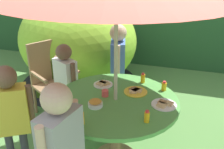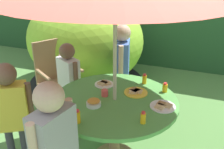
% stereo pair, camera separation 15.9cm
% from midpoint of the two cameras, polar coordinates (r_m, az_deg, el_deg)
% --- Properties ---
extents(hedge_backdrop, '(9.00, 0.70, 2.11)m').
position_cam_midpoint_polar(hedge_backdrop, '(5.58, 12.88, 12.95)').
color(hedge_backdrop, '#234C28').
rests_on(hedge_backdrop, ground_plane).
extents(garden_table, '(1.29, 1.29, 0.76)m').
position_cam_midpoint_polar(garden_table, '(2.76, 2.25, -7.71)').
color(garden_table, '#93704C').
rests_on(garden_table, ground_plane).
extents(wooden_chair, '(0.67, 0.69, 1.03)m').
position_cam_midpoint_polar(wooden_chair, '(3.81, -10.71, 0.19)').
color(wooden_chair, '#93704C').
rests_on(wooden_chair, ground_plane).
extents(dome_tent, '(2.20, 2.20, 1.54)m').
position_cam_midpoint_polar(dome_tent, '(4.58, -4.84, 7.34)').
color(dome_tent, '#8CC633').
rests_on(dome_tent, ground_plane).
extents(child_in_blue_shirt, '(0.26, 0.43, 1.30)m').
position_cam_midpoint_polar(child_in_blue_shirt, '(3.54, 3.45, 3.35)').
color(child_in_blue_shirt, '#3F3F47').
rests_on(child_in_blue_shirt, ground_plane).
extents(child_in_white_shirt, '(0.35, 0.29, 1.14)m').
position_cam_midpoint_polar(child_in_white_shirt, '(3.33, -7.98, -0.12)').
color(child_in_white_shirt, navy).
rests_on(child_in_white_shirt, ground_plane).
extents(child_in_yellow_shirt, '(0.37, 0.31, 1.22)m').
position_cam_midpoint_polar(child_in_yellow_shirt, '(2.67, -19.39, -6.57)').
color(child_in_yellow_shirt, '#3F3F47').
rests_on(child_in_yellow_shirt, ground_plane).
extents(child_in_grey_shirt, '(0.25, 0.44, 1.31)m').
position_cam_midpoint_polar(child_in_grey_shirt, '(2.06, -10.26, -13.66)').
color(child_in_grey_shirt, navy).
rests_on(child_in_grey_shirt, ground_plane).
extents(snack_bowl, '(0.14, 0.14, 0.07)m').
position_cam_midpoint_polar(snack_bowl, '(2.57, -2.20, -6.13)').
color(snack_bowl, white).
rests_on(snack_bowl, garden_table).
extents(plate_center_front, '(0.25, 0.25, 0.03)m').
position_cam_midpoint_polar(plate_center_front, '(2.83, 6.74, -3.77)').
color(plate_center_front, yellow).
rests_on(plate_center_front, garden_table).
extents(plate_mid_left, '(0.25, 0.25, 0.03)m').
position_cam_midpoint_polar(plate_mid_left, '(2.62, 12.62, -6.68)').
color(plate_mid_left, white).
rests_on(plate_mid_left, garden_table).
extents(plate_far_left, '(0.22, 0.22, 0.03)m').
position_cam_midpoint_polar(plate_far_left, '(2.98, -0.15, -2.03)').
color(plate_far_left, white).
rests_on(plate_far_left, garden_table).
extents(juice_bottle_near_left, '(0.05, 0.05, 0.11)m').
position_cam_midpoint_polar(juice_bottle_near_left, '(2.33, 8.70, -9.25)').
color(juice_bottle_near_left, yellow).
rests_on(juice_bottle_near_left, garden_table).
extents(juice_bottle_near_right, '(0.05, 0.05, 0.13)m').
position_cam_midpoint_polar(juice_bottle_near_right, '(2.32, -5.52, -9.07)').
color(juice_bottle_near_right, yellow).
rests_on(juice_bottle_near_right, garden_table).
extents(juice_bottle_far_right, '(0.05, 0.05, 0.12)m').
position_cam_midpoint_polar(juice_bottle_far_right, '(3.03, 8.52, -0.99)').
color(juice_bottle_far_right, yellow).
rests_on(juice_bottle_far_right, garden_table).
extents(juice_bottle_center_back, '(0.05, 0.05, 0.10)m').
position_cam_midpoint_polar(juice_bottle_center_back, '(2.89, 12.90, -2.79)').
color(juice_bottle_center_back, yellow).
rests_on(juice_bottle_center_back, garden_table).
extents(cup_near, '(0.07, 0.07, 0.07)m').
position_cam_midpoint_polar(cup_near, '(2.74, 0.09, -4.01)').
color(cup_near, '#E04C47').
rests_on(cup_near, garden_table).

